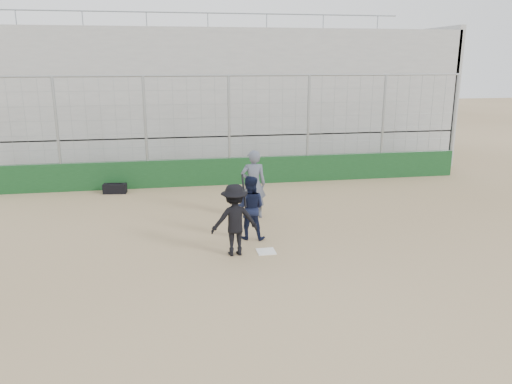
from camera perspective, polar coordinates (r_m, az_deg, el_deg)
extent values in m
plane|color=olive|center=(12.27, 1.16, -6.86)|extent=(90.00, 90.00, 0.00)
cube|color=white|center=(12.26, 1.16, -6.81)|extent=(0.44, 0.44, 0.02)
cube|color=#123918|center=(18.75, -3.02, 2.40)|extent=(18.00, 0.25, 1.00)
cylinder|color=gray|center=(18.48, -3.08, 6.95)|extent=(0.10, 0.10, 4.00)
cylinder|color=gray|center=(21.52, 21.63, 7.05)|extent=(0.10, 0.10, 4.00)
cylinder|color=gray|center=(18.32, -3.17, 13.16)|extent=(18.00, 0.07, 0.07)
cube|color=#979797|center=(23.53, -4.55, 5.67)|extent=(20.00, 6.70, 1.60)
cube|color=#979797|center=(23.25, -4.70, 12.75)|extent=(20.00, 6.70, 4.20)
cube|color=#979797|center=(26.22, 18.06, 10.57)|extent=(0.25, 6.70, 6.10)
cylinder|color=gray|center=(26.46, -5.55, 19.70)|extent=(20.00, 0.06, 0.06)
imported|color=black|center=(11.85, -2.47, -3.20)|extent=(1.16, 0.72, 1.74)
cylinder|color=black|center=(11.84, -1.40, 0.15)|extent=(0.07, 0.57, 0.71)
imported|color=black|center=(12.94, -0.73, -3.08)|extent=(0.99, 0.88, 1.10)
sphere|color=maroon|center=(12.81, -0.73, -1.16)|extent=(0.28, 0.28, 0.28)
imported|color=#4E5463|center=(14.62, -0.30, 0.50)|extent=(0.76, 0.52, 1.83)
cube|color=black|center=(18.19, -15.82, 0.39)|extent=(0.83, 0.44, 0.34)
cylinder|color=black|center=(18.14, -15.86, 0.97)|extent=(0.52, 0.11, 0.04)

